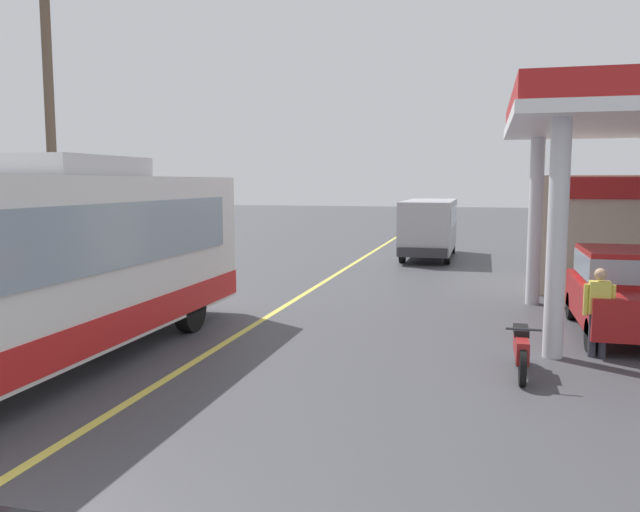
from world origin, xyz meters
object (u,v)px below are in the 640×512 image
car_at_pump (620,287)px  pedestrian_near_pump (599,308)px  motorcycle_parked_forecourt (521,349)px  coach_bus_main (41,272)px  minibus_opposing_lane (429,223)px

car_at_pump → pedestrian_near_pump: bearing=-109.8°
motorcycle_parked_forecourt → pedestrian_near_pump: pedestrian_near_pump is taller
coach_bus_main → minibus_opposing_lane: coach_bus_main is taller
pedestrian_near_pump → minibus_opposing_lane: bearing=106.2°
minibus_opposing_lane → motorcycle_parked_forecourt: size_ratio=3.41×
motorcycle_parked_forecourt → coach_bus_main: bearing=-166.9°
motorcycle_parked_forecourt → pedestrian_near_pump: size_ratio=1.08×
pedestrian_near_pump → car_at_pump: bearing=70.2°
pedestrian_near_pump → coach_bus_main: bearing=-160.4°
car_at_pump → minibus_opposing_lane: (-5.07, 13.01, 0.46)m
car_at_pump → coach_bus_main: bearing=-152.1°
coach_bus_main → minibus_opposing_lane: size_ratio=1.80×
coach_bus_main → motorcycle_parked_forecourt: (7.85, 1.83, -1.28)m
coach_bus_main → motorcycle_parked_forecourt: 8.16m
coach_bus_main → pedestrian_near_pump: 9.88m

